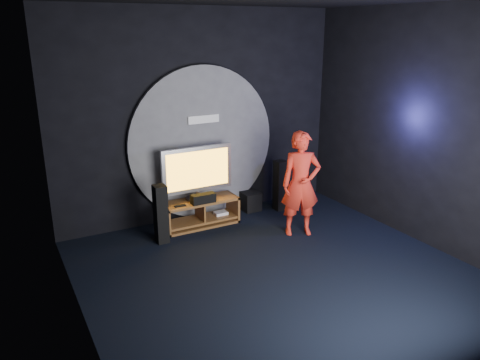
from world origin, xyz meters
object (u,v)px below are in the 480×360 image
(tower_speaker_left, at_px, (161,214))
(player, at_px, (301,184))
(media_console, at_px, (201,214))
(tower_speaker_right, at_px, (280,185))
(tv, at_px, (197,171))
(subwoofer, at_px, (251,201))

(tower_speaker_left, xyz_separation_m, player, (2.05, -0.74, 0.38))
(media_console, xyz_separation_m, tower_speaker_right, (1.56, -0.02, 0.26))
(tv, relative_size, tower_speaker_right, 1.32)
(media_console, xyz_separation_m, player, (1.26, -1.05, 0.64))
(tower_speaker_left, height_order, player, player)
(player, bearing_deg, tv, 161.45)
(tower_speaker_left, distance_m, tower_speaker_right, 2.36)
(media_console, height_order, tv, tv)
(tower_speaker_left, relative_size, tower_speaker_right, 1.00)
(tv, height_order, player, player)
(tv, height_order, tower_speaker_right, tv)
(media_console, bearing_deg, tower_speaker_left, -158.74)
(subwoofer, distance_m, player, 1.43)
(media_console, relative_size, tv, 1.05)
(tv, relative_size, player, 0.73)
(tv, bearing_deg, subwoofer, 6.99)
(tower_speaker_left, distance_m, player, 2.21)
(media_console, height_order, player, player)
(tv, distance_m, player, 1.69)
(media_console, relative_size, subwoofer, 3.80)
(tv, xyz_separation_m, subwoofer, (1.08, 0.13, -0.77))
(tv, distance_m, tower_speaker_left, 0.99)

